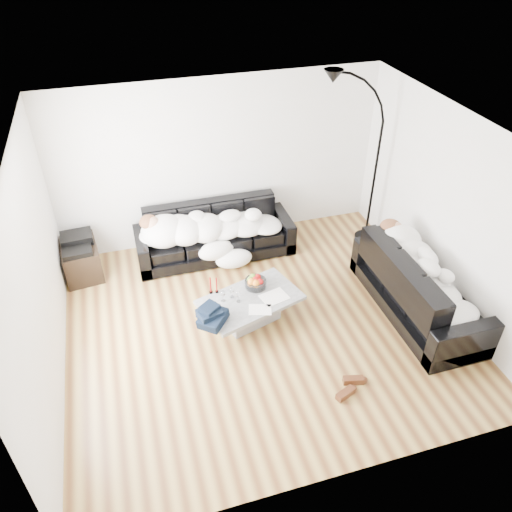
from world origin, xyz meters
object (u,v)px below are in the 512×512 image
object	(u,v)px
sleeper_right	(424,272)
coffee_table	(250,309)
sofa_right	(420,285)
sleeper_back	(215,221)
av_cabinet	(81,260)
candle_left	(211,285)
shoes	(349,387)
stereo	(77,242)
sofa_back	(215,233)
floor_lamp	(375,170)
wine_glass_b	(223,296)
wine_glass_c	(239,297)
candle_right	(217,285)
fruit_bowl	(256,281)
wine_glass_a	(232,293)

from	to	relation	value
sleeper_right	coffee_table	size ratio (longest dim) A/B	1.46
sofa_right	coffee_table	world-z (taller)	sofa_right
sofa_right	sleeper_back	distance (m)	3.07
coffee_table	av_cabinet	bearing A→B (deg)	141.54
candle_left	shoes	world-z (taller)	candle_left
candle_left	stereo	distance (m)	2.18
candle_left	sleeper_right	bearing A→B (deg)	-14.62
shoes	stereo	bearing A→B (deg)	122.77
av_cabinet	sofa_back	bearing A→B (deg)	-8.22
shoes	coffee_table	bearing A→B (deg)	107.99
floor_lamp	wine_glass_b	bearing A→B (deg)	-173.61
sofa_right	wine_glass_c	size ratio (longest dim) A/B	13.83
av_cabinet	floor_lamp	bearing A→B (deg)	-10.57
candle_right	sleeper_back	bearing A→B (deg)	78.08
sofa_right	wine_glass_c	world-z (taller)	sofa_right
fruit_bowl	shoes	xyz separation A→B (m)	(0.63, -1.65, -0.41)
coffee_table	wine_glass_a	bearing A→B (deg)	156.30
wine_glass_a	candle_right	world-z (taller)	candle_right
sofa_right	candle_left	xyz separation A→B (m)	(-2.67, 0.70, 0.06)
sofa_back	candle_left	size ratio (longest dim) A/B	9.49
floor_lamp	av_cabinet	bearing A→B (deg)	156.74
coffee_table	av_cabinet	size ratio (longest dim) A/B	1.73
candle_right	stereo	size ratio (longest dim) A/B	0.54
fruit_bowl	shoes	size ratio (longest dim) A/B	0.70
sleeper_right	wine_glass_c	distance (m)	2.42
sleeper_right	av_cabinet	distance (m)	4.83
coffee_table	stereo	xyz separation A→B (m)	(-2.11, 1.68, 0.39)
coffee_table	wine_glass_b	xyz separation A→B (m)	(-0.35, 0.06, 0.27)
coffee_table	wine_glass_c	world-z (taller)	wine_glass_c
candle_left	av_cabinet	distance (m)	2.19
wine_glass_b	av_cabinet	bearing A→B (deg)	137.45
sleeper_back	shoes	bearing A→B (deg)	-73.86
wine_glass_c	av_cabinet	distance (m)	2.59
sofa_back	fruit_bowl	size ratio (longest dim) A/B	8.46
sofa_right	coffee_table	bearing A→B (deg)	78.63
sofa_right	floor_lamp	world-z (taller)	floor_lamp
fruit_bowl	floor_lamp	world-z (taller)	floor_lamp
candle_left	av_cabinet	xyz separation A→B (m)	(-1.65, 1.42, -0.25)
fruit_bowl	wine_glass_a	distance (m)	0.37
wine_glass_c	candle_right	xyz separation A→B (m)	(-0.23, 0.26, 0.04)
sofa_right	wine_glass_b	bearing A→B (deg)	78.90
sleeper_back	floor_lamp	world-z (taller)	floor_lamp
wine_glass_b	wine_glass_c	size ratio (longest dim) A/B	1.03
floor_lamp	sleeper_right	bearing A→B (deg)	-114.14
stereo	wine_glass_b	bearing A→B (deg)	-46.35
sleeper_right	stereo	world-z (taller)	sleeper_right
coffee_table	wine_glass_b	bearing A→B (deg)	170.62
sleeper_right	candle_right	bearing A→B (deg)	75.16
candle_right	wine_glass_a	bearing A→B (deg)	-41.33
sleeper_back	candle_left	bearing A→B (deg)	-105.20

